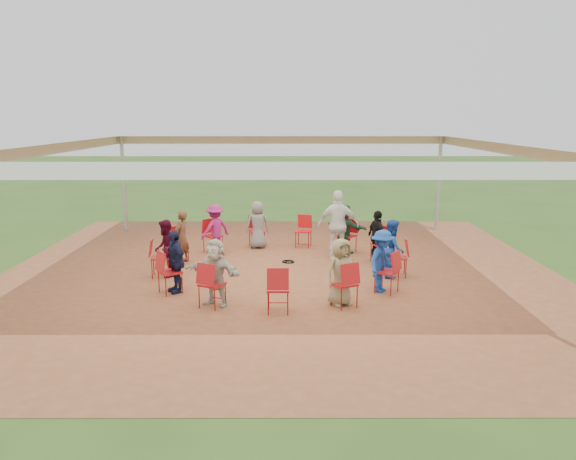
{
  "coord_description": "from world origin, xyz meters",
  "views": [
    {
      "loc": [
        0.18,
        -12.72,
        3.6
      ],
      "look_at": [
        0.2,
        0.3,
        0.96
      ],
      "focal_mm": 35.0,
      "sensor_mm": 36.0,
      "label": 1
    }
  ],
  "objects_px": {
    "chair_5": "(213,236)",
    "person_seated_9": "(341,272)",
    "person_seated_8": "(215,272)",
    "cable_coil": "(289,262)",
    "chair_4": "(257,231)",
    "person_seated_2": "(344,229)",
    "chair_2": "(347,236)",
    "person_seated_4": "(215,229)",
    "chair_3": "(303,231)",
    "chair_8": "(170,272)",
    "person_seated_6": "(165,248)",
    "chair_10": "(278,289)",
    "person_seated_10": "(382,261)",
    "person_seated_7": "(175,261)",
    "chair_12": "(387,272)",
    "person_seated_0": "(393,248)",
    "laptop": "(386,249)",
    "person_seated_3": "(258,225)",
    "chair_0": "(398,257)",
    "chair_7": "(160,258)",
    "chair_9": "(212,284)",
    "person_seated_1": "(377,237)",
    "person_seated_5": "(182,237)",
    "standing_person": "(338,225)",
    "chair_11": "(344,284)",
    "chair_6": "(178,245)",
    "chair_1": "(381,245)"
  },
  "relations": [
    {
      "from": "chair_2",
      "to": "chair_3",
      "type": "distance_m",
      "value": 1.3
    },
    {
      "from": "person_seated_5",
      "to": "chair_4",
      "type": "bearing_deg",
      "value": 154.77
    },
    {
      "from": "person_seated_3",
      "to": "person_seated_6",
      "type": "relative_size",
      "value": 1.0
    },
    {
      "from": "person_seated_10",
      "to": "cable_coil",
      "type": "relative_size",
      "value": 3.92
    },
    {
      "from": "chair_0",
      "to": "person_seated_2",
      "type": "relative_size",
      "value": 0.68
    },
    {
      "from": "chair_4",
      "to": "person_seated_10",
      "type": "bearing_deg",
      "value": 110.28
    },
    {
      "from": "chair_4",
      "to": "chair_5",
      "type": "xyz_separation_m",
      "value": [
        -1.15,
        -0.61,
        0.0
      ]
    },
    {
      "from": "person_seated_5",
      "to": "laptop",
      "type": "bearing_deg",
      "value": 96.71
    },
    {
      "from": "chair_4",
      "to": "person_seated_2",
      "type": "height_order",
      "value": "person_seated_2"
    },
    {
      "from": "person_seated_8",
      "to": "cable_coil",
      "type": "distance_m",
      "value": 3.6
    },
    {
      "from": "chair_8",
      "to": "person_seated_9",
      "type": "xyz_separation_m",
      "value": [
        3.45,
        -0.74,
        0.21
      ]
    },
    {
      "from": "person_seated_8",
      "to": "chair_12",
      "type": "bearing_deg",
      "value": 40.08
    },
    {
      "from": "chair_3",
      "to": "chair_5",
      "type": "xyz_separation_m",
      "value": [
        -2.45,
        -0.62,
        0.0
      ]
    },
    {
      "from": "person_seated_0",
      "to": "person_seated_4",
      "type": "height_order",
      "value": "same"
    },
    {
      "from": "person_seated_8",
      "to": "cable_coil",
      "type": "bearing_deg",
      "value": 93.85
    },
    {
      "from": "chair_0",
      "to": "chair_5",
      "type": "xyz_separation_m",
      "value": [
        -4.52,
        2.34,
        0.0
      ]
    },
    {
      "from": "person_seated_1",
      "to": "person_seated_5",
      "type": "distance_m",
      "value": 4.87
    },
    {
      "from": "person_seated_3",
      "to": "person_seated_6",
      "type": "xyz_separation_m",
      "value": [
        -1.95,
        -2.85,
        0.0
      ]
    },
    {
      "from": "person_seated_6",
      "to": "person_seated_8",
      "type": "xyz_separation_m",
      "value": [
        1.38,
        -1.98,
        0.0
      ]
    },
    {
      "from": "chair_12",
      "to": "person_seated_8",
      "type": "relative_size",
      "value": 0.68
    },
    {
      "from": "chair_9",
      "to": "person_seated_8",
      "type": "bearing_deg",
      "value": 90.0
    },
    {
      "from": "chair_4",
      "to": "chair_3",
      "type": "bearing_deg",
      "value": 166.15
    },
    {
      "from": "person_seated_8",
      "to": "chair_5",
      "type": "bearing_deg",
      "value": 125.51
    },
    {
      "from": "person_seated_2",
      "to": "chair_2",
      "type": "bearing_deg",
      "value": -90.0
    },
    {
      "from": "chair_0",
      "to": "person_seated_3",
      "type": "bearing_deg",
      "value": 56.28
    },
    {
      "from": "person_seated_0",
      "to": "laptop",
      "type": "bearing_deg",
      "value": 90.0
    },
    {
      "from": "chair_0",
      "to": "chair_10",
      "type": "relative_size",
      "value": 1.0
    },
    {
      "from": "chair_5",
      "to": "chair_10",
      "type": "relative_size",
      "value": 1.0
    },
    {
      "from": "chair_5",
      "to": "person_seated_9",
      "type": "bearing_deg",
      "value": 83.23
    },
    {
      "from": "chair_6",
      "to": "person_seated_5",
      "type": "distance_m",
      "value": 0.25
    },
    {
      "from": "chair_3",
      "to": "chair_8",
      "type": "relative_size",
      "value": 1.0
    },
    {
      "from": "chair_9",
      "to": "person_seated_5",
      "type": "relative_size",
      "value": 0.68
    },
    {
      "from": "chair_7",
      "to": "chair_8",
      "type": "bearing_deg",
      "value": 13.85
    },
    {
      "from": "person_seated_4",
      "to": "person_seated_7",
      "type": "bearing_deg",
      "value": 41.54
    },
    {
      "from": "chair_10",
      "to": "person_seated_10",
      "type": "relative_size",
      "value": 0.68
    },
    {
      "from": "chair_5",
      "to": "person_seated_1",
      "type": "distance_m",
      "value": 4.39
    },
    {
      "from": "chair_5",
      "to": "laptop",
      "type": "bearing_deg",
      "value": 109.61
    },
    {
      "from": "chair_0",
      "to": "chair_11",
      "type": "bearing_deg",
      "value": 152.31
    },
    {
      "from": "person_seated_2",
      "to": "person_seated_0",
      "type": "bearing_deg",
      "value": 152.31
    },
    {
      "from": "person_seated_5",
      "to": "person_seated_3",
      "type": "bearing_deg",
      "value": 152.31
    },
    {
      "from": "chair_2",
      "to": "person_seated_4",
      "type": "xyz_separation_m",
      "value": [
        -3.53,
        -0.11,
        0.21
      ]
    },
    {
      "from": "chair_7",
      "to": "person_seated_4",
      "type": "relative_size",
      "value": 0.68
    },
    {
      "from": "chair_0",
      "to": "person_seated_2",
      "type": "bearing_deg",
      "value": 30.15
    },
    {
      "from": "chair_2",
      "to": "person_seated_4",
      "type": "bearing_deg",
      "value": 43.0
    },
    {
      "from": "chair_1",
      "to": "person_seated_7",
      "type": "distance_m",
      "value": 5.29
    },
    {
      "from": "chair_10",
      "to": "person_seated_0",
      "type": "bearing_deg",
      "value": 43.0
    },
    {
      "from": "person_seated_10",
      "to": "standing_person",
      "type": "bearing_deg",
      "value": 47.92
    },
    {
      "from": "laptop",
      "to": "person_seated_0",
      "type": "bearing_deg",
      "value": -90.0
    },
    {
      "from": "person_seated_1",
      "to": "person_seated_4",
      "type": "relative_size",
      "value": 1.0
    },
    {
      "from": "chair_0",
      "to": "chair_10",
      "type": "xyz_separation_m",
      "value": [
        -2.69,
        -2.41,
        0.0
      ]
    }
  ]
}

